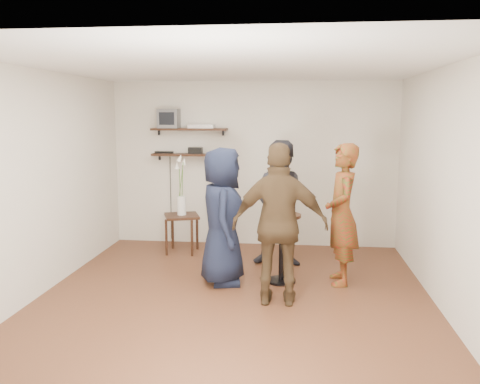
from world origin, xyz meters
name	(u,v)px	position (x,y,z in m)	size (l,w,h in m)	color
room	(234,186)	(0.00, 0.00, 1.30)	(4.58, 5.08, 2.68)	#492517
shelf_upper	(189,129)	(-1.00, 2.38, 1.85)	(1.20, 0.25, 0.04)	black
shelf_lower	(190,155)	(-1.00, 2.38, 1.45)	(1.20, 0.25, 0.04)	black
crt_monitor	(169,118)	(-1.32, 2.38, 2.02)	(0.32, 0.30, 0.30)	#59595B
dvd_deck	(202,126)	(-0.80, 2.38, 1.90)	(0.40, 0.24, 0.06)	silver
radio	(195,150)	(-0.91, 2.38, 1.52)	(0.22, 0.10, 0.10)	black
power_strip	(164,152)	(-1.43, 2.42, 1.48)	(0.30, 0.05, 0.03)	black
side_table	(182,221)	(-1.03, 1.86, 0.49)	(0.62, 0.62, 0.58)	black
vase_lilies	(181,196)	(-1.03, 1.86, 0.87)	(0.19, 0.19, 0.93)	white
drinks_table	(282,239)	(0.52, 0.65, 0.56)	(0.47, 0.47, 0.87)	black
wine_glass_fl	(275,204)	(0.44, 0.61, 1.00)	(0.06, 0.06, 0.19)	silver
wine_glass_fr	(286,203)	(0.57, 0.61, 1.02)	(0.07, 0.07, 0.22)	silver
wine_glass_bl	(281,202)	(0.50, 0.73, 1.01)	(0.07, 0.07, 0.21)	silver
wine_glass_br	(284,203)	(0.54, 0.66, 1.00)	(0.07, 0.07, 0.20)	silver
person_plaid	(342,214)	(1.25, 0.71, 0.87)	(0.64, 0.42, 1.74)	#B11814
person_dark	(284,204)	(0.52, 1.39, 0.87)	(0.84, 0.66, 1.74)	black
person_navy	(222,216)	(-0.21, 0.54, 0.85)	(0.83, 0.54, 1.69)	black
person_brown	(280,225)	(0.52, -0.08, 0.89)	(1.05, 0.44, 1.79)	#46321E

